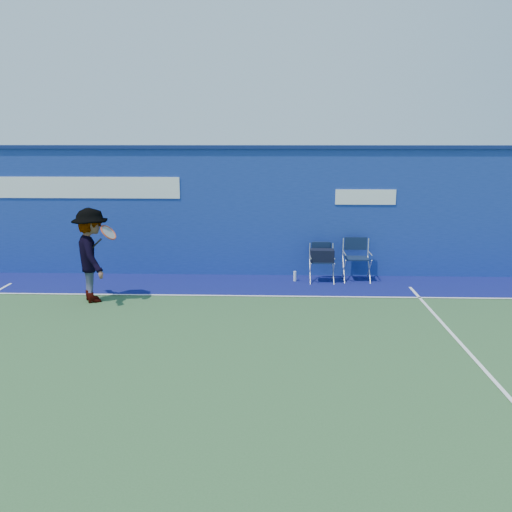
{
  "coord_description": "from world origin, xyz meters",
  "views": [
    {
      "loc": [
        1.49,
        -7.68,
        3.26
      ],
      "look_at": [
        1.13,
        2.6,
        1.0
      ],
      "focal_mm": 38.0,
      "sensor_mm": 36.0,
      "label": 1
    }
  ],
  "objects_px": {
    "tennis_player": "(92,255)",
    "directors_chair_right": "(356,268)",
    "directors_chair_left": "(322,266)",
    "water_bottle": "(295,276)"
  },
  "relations": [
    {
      "from": "water_bottle",
      "to": "tennis_player",
      "type": "relative_size",
      "value": 0.12
    },
    {
      "from": "tennis_player",
      "to": "directors_chair_right",
      "type": "bearing_deg",
      "value": 17.85
    },
    {
      "from": "directors_chair_left",
      "to": "tennis_player",
      "type": "distance_m",
      "value": 5.05
    },
    {
      "from": "directors_chair_left",
      "to": "water_bottle",
      "type": "xyz_separation_m",
      "value": [
        -0.61,
        0.03,
        -0.26
      ]
    },
    {
      "from": "directors_chair_right",
      "to": "water_bottle",
      "type": "relative_size",
      "value": 4.13
    },
    {
      "from": "water_bottle",
      "to": "tennis_player",
      "type": "xyz_separation_m",
      "value": [
        -4.13,
        -1.67,
        0.83
      ]
    },
    {
      "from": "directors_chair_right",
      "to": "tennis_player",
      "type": "relative_size",
      "value": 0.52
    },
    {
      "from": "directors_chair_left",
      "to": "directors_chair_right",
      "type": "distance_m",
      "value": 0.83
    },
    {
      "from": "directors_chair_right",
      "to": "water_bottle",
      "type": "height_order",
      "value": "directors_chair_right"
    },
    {
      "from": "directors_chair_left",
      "to": "tennis_player",
      "type": "xyz_separation_m",
      "value": [
        -4.74,
        -1.64,
        0.57
      ]
    }
  ]
}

